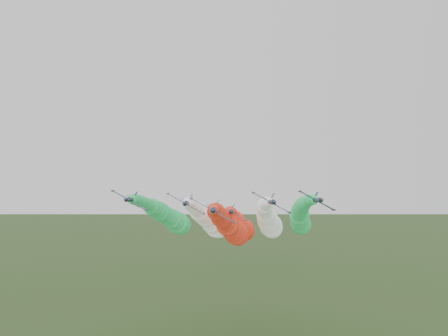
{
  "coord_description": "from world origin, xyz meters",
  "views": [
    {
      "loc": [
        -0.82,
        -98.68,
        46.35
      ],
      "look_at": [
        0.58,
        0.7,
        52.27
      ],
      "focal_mm": 35.0,
      "sensor_mm": 36.0,
      "label": 1
    }
  ],
  "objects": [
    {
      "name": "jet_outer_left",
      "position": [
        -17.61,
        50.14,
        38.54
      ],
      "size": [
        15.42,
        67.86,
        16.16
      ],
      "rotation": [
        0.0,
        0.5,
        0.0
      ],
      "color": "#111C35",
      "rests_on": "ground"
    },
    {
      "name": "jet_trail",
      "position": [
        7.07,
        59.43,
        35.26
      ],
      "size": [
        15.45,
        67.88,
        16.18
      ],
      "rotation": [
        0.0,
        0.5,
        0.0
      ],
      "color": "#111C35",
      "rests_on": "ground"
    },
    {
      "name": "jet_lead",
      "position": [
        2.69,
        27.55,
        36.91
      ],
      "size": [
        15.28,
        67.71,
        16.01
      ],
      "rotation": [
        0.0,
        0.5,
        0.0
      ],
      "color": "#111C35",
      "rests_on": "ground"
    },
    {
      "name": "jet_inner_left",
      "position": [
        -3.58,
        40.94,
        38.02
      ],
      "size": [
        15.12,
        67.55,
        15.85
      ],
      "rotation": [
        0.0,
        0.5,
        0.0
      ],
      "color": "#111C35",
      "rests_on": "ground"
    },
    {
      "name": "jet_outer_right",
      "position": [
        27.07,
        48.22,
        38.65
      ],
      "size": [
        15.32,
        67.75,
        16.05
      ],
      "rotation": [
        0.0,
        0.5,
        0.0
      ],
      "color": "#111C35",
      "rests_on": "ground"
    },
    {
      "name": "jet_inner_right",
      "position": [
        15.7,
        43.62,
        37.81
      ],
      "size": [
        15.54,
        67.97,
        16.27
      ],
      "rotation": [
        0.0,
        0.5,
        0.0
      ],
      "color": "#111C35",
      "rests_on": "ground"
    }
  ]
}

